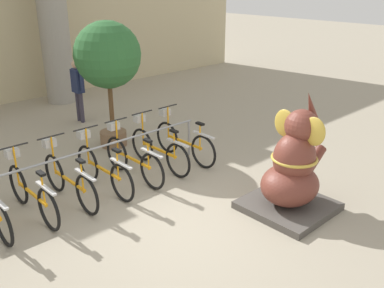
% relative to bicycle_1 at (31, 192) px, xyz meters
% --- Properties ---
extents(ground_plane, '(60.00, 60.00, 0.00)m').
position_rel_bicycle_1_xyz_m(ground_plane, '(1.60, -1.81, -0.41)').
color(ground_plane, '#9E937F').
extents(column_right, '(1.04, 1.04, 5.16)m').
position_rel_bicycle_1_xyz_m(column_right, '(3.46, 5.79, 2.22)').
color(column_right, gray).
rests_on(column_right, ground_plane).
extents(bike_rack, '(4.45, 0.05, 0.77)m').
position_rel_bicycle_1_xyz_m(bike_rack, '(1.28, 0.14, 0.21)').
color(bike_rack, gray).
rests_on(bike_rack, ground_plane).
extents(bicycle_1, '(0.48, 1.78, 1.04)m').
position_rel_bicycle_1_xyz_m(bicycle_1, '(0.00, 0.00, 0.00)').
color(bicycle_1, black).
rests_on(bicycle_1, ground_plane).
extents(bicycle_2, '(0.48, 1.78, 1.04)m').
position_rel_bicycle_1_xyz_m(bicycle_2, '(0.64, 0.01, 0.00)').
color(bicycle_2, black).
rests_on(bicycle_2, ground_plane).
extents(bicycle_3, '(0.48, 1.78, 1.04)m').
position_rel_bicycle_1_xyz_m(bicycle_3, '(1.28, -0.01, 0.00)').
color(bicycle_3, black).
rests_on(bicycle_3, ground_plane).
extents(bicycle_4, '(0.48, 1.78, 1.04)m').
position_rel_bicycle_1_xyz_m(bicycle_4, '(1.93, 0.01, 0.00)').
color(bicycle_4, black).
rests_on(bicycle_4, ground_plane).
extents(bicycle_5, '(0.48, 1.78, 1.04)m').
position_rel_bicycle_1_xyz_m(bicycle_5, '(2.57, 0.06, 0.00)').
color(bicycle_5, black).
rests_on(bicycle_5, ground_plane).
extents(bicycle_6, '(0.48, 1.78, 1.04)m').
position_rel_bicycle_1_xyz_m(bicycle_6, '(3.21, 0.03, 0.00)').
color(bicycle_6, black).
rests_on(bicycle_6, ground_plane).
extents(elephant_statue, '(1.29, 1.29, 1.94)m').
position_rel_bicycle_1_xyz_m(elephant_statue, '(3.15, -2.64, 0.25)').
color(elephant_statue, '#4C4742').
rests_on(elephant_statue, ground_plane).
extents(person_pedestrian, '(0.21, 0.47, 1.59)m').
position_rel_bicycle_1_xyz_m(person_pedestrian, '(2.91, 3.68, 0.54)').
color(person_pedestrian, '#383342').
rests_on(person_pedestrian, ground_plane).
extents(potted_tree, '(1.40, 1.40, 2.71)m').
position_rel_bicycle_1_xyz_m(potted_tree, '(2.59, 1.68, 1.53)').
color(potted_tree, brown).
rests_on(potted_tree, ground_plane).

